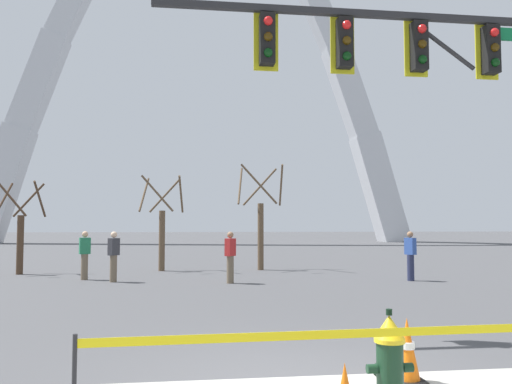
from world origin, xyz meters
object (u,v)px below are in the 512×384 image
object	(u,v)px
fire_hydrant	(390,363)
monument_arch	(200,72)
traffic_signal_gantry	(442,82)
pedestrian_standing_center	(410,255)
pedestrian_walking_left	(230,257)
pedestrian_near_trees	(85,255)
traffic_cone_mid_sidewalk	(407,350)
pedestrian_walking_right	(114,256)

from	to	relation	value
fire_hydrant	monument_arch	world-z (taller)	monument_arch
traffic_signal_gantry	pedestrian_standing_center	size ratio (longest dim) A/B	4.92
traffic_signal_gantry	monument_arch	bearing A→B (deg)	94.37
traffic_signal_gantry	pedestrian_standing_center	distance (m)	8.56
traffic_signal_gantry	pedestrian_walking_left	bearing A→B (deg)	113.79
pedestrian_standing_center	pedestrian_near_trees	bearing A→B (deg)	170.92
traffic_signal_gantry	traffic_cone_mid_sidewalk	bearing A→B (deg)	-124.35
traffic_signal_gantry	pedestrian_near_trees	distance (m)	12.51
fire_hydrant	monument_arch	distance (m)	50.79
traffic_cone_mid_sidewalk	traffic_signal_gantry	world-z (taller)	traffic_signal_gantry
fire_hydrant	pedestrian_walking_right	xyz separation A→B (m)	(-4.26, 12.10, 0.35)
pedestrian_walking_left	pedestrian_walking_right	bearing A→B (deg)	167.19
pedestrian_walking_left	pedestrian_standing_center	xyz separation A→B (m)	(5.84, -0.04, 0.00)
pedestrian_walking_left	pedestrian_near_trees	world-z (taller)	same
traffic_signal_gantry	pedestrian_near_trees	bearing A→B (deg)	131.32
traffic_signal_gantry	pedestrian_near_trees	xyz separation A→B (m)	(-7.92, 9.00, -3.59)
fire_hydrant	pedestrian_walking_left	xyz separation A→B (m)	(-0.63, 11.27, 0.35)
fire_hydrant	pedestrian_standing_center	distance (m)	12.39
pedestrian_walking_left	pedestrian_walking_right	distance (m)	3.72
fire_hydrant	pedestrian_walking_left	distance (m)	11.29
traffic_cone_mid_sidewalk	pedestrian_standing_center	size ratio (longest dim) A/B	0.46
monument_arch	pedestrian_near_trees	xyz separation A→B (m)	(-4.55, -34.97, -16.59)
pedestrian_standing_center	pedestrian_walking_right	size ratio (longest dim) A/B	1.00
traffic_signal_gantry	pedestrian_walking_right	bearing A→B (deg)	130.02
traffic_signal_gantry	pedestrian_walking_left	world-z (taller)	traffic_signal_gantry
fire_hydrant	traffic_cone_mid_sidewalk	xyz separation A→B (m)	(0.58, 0.92, -0.11)
fire_hydrant	pedestrian_walking_right	world-z (taller)	pedestrian_walking_right
fire_hydrant	monument_arch	xyz separation A→B (m)	(-0.74, 47.88, 16.94)
pedestrian_walking_right	traffic_signal_gantry	bearing A→B (deg)	-49.98
traffic_cone_mid_sidewalk	pedestrian_walking_left	xyz separation A→B (m)	(-1.21, 10.35, 0.46)
pedestrian_walking_right	pedestrian_near_trees	world-z (taller)	same
pedestrian_near_trees	traffic_signal_gantry	bearing A→B (deg)	-48.68
pedestrian_walking_left	pedestrian_standing_center	bearing A→B (deg)	-0.41
monument_arch	pedestrian_walking_right	distance (m)	39.60
pedestrian_standing_center	traffic_cone_mid_sidewalk	bearing A→B (deg)	-114.20
traffic_cone_mid_sidewalk	pedestrian_near_trees	xyz separation A→B (m)	(-5.88, 11.99, 0.46)
pedestrian_standing_center	pedestrian_near_trees	xyz separation A→B (m)	(-10.51, 1.68, 0.00)
pedestrian_near_trees	pedestrian_walking_left	bearing A→B (deg)	-19.32
pedestrian_standing_center	pedestrian_walking_left	bearing A→B (deg)	179.59
monument_arch	traffic_cone_mid_sidewalk	bearing A→B (deg)	-88.39
fire_hydrant	pedestrian_walking_left	bearing A→B (deg)	93.18
traffic_signal_gantry	pedestrian_walking_right	world-z (taller)	traffic_signal_gantry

